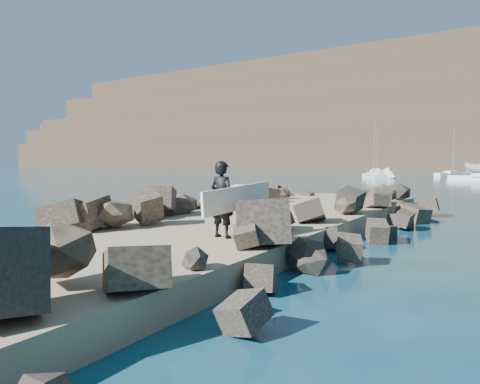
# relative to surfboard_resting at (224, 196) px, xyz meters

# --- Properties ---
(ground) EXTENTS (800.00, 800.00, 0.00)m
(ground) POSITION_rel_surfboard_resting_xyz_m (2.80, -2.12, -1.04)
(ground) COLOR #0F384C
(ground) RESTS_ON ground
(jetty) EXTENTS (6.00, 26.00, 0.60)m
(jetty) POSITION_rel_surfboard_resting_xyz_m (2.80, -4.12, -0.74)
(jetty) COLOR #8C7759
(jetty) RESTS_ON ground
(riprap_left) EXTENTS (2.60, 22.00, 1.00)m
(riprap_left) POSITION_rel_surfboard_resting_xyz_m (-0.10, -3.62, -0.54)
(riprap_left) COLOR black
(riprap_left) RESTS_ON ground
(riprap_right) EXTENTS (2.60, 22.00, 1.00)m
(riprap_right) POSITION_rel_surfboard_resting_xyz_m (5.70, -3.62, -0.54)
(riprap_right) COLOR black
(riprap_right) RESTS_ON ground
(surfboard_resting) EXTENTS (0.71, 2.47, 0.08)m
(surfboard_resting) POSITION_rel_surfboard_resting_xyz_m (0.00, 0.00, 0.00)
(surfboard_resting) COLOR white
(surfboard_resting) RESTS_ON riprap_left
(boat_imported) EXTENTS (6.39, 5.18, 2.36)m
(boat_imported) POSITION_rel_surfboard_resting_xyz_m (5.04, 72.79, 0.14)
(boat_imported) COLOR silver
(boat_imported) RESTS_ON ground
(surfer_with_board) EXTENTS (1.04, 2.32, 1.89)m
(surfer_with_board) POSITION_rel_surfboard_resting_xyz_m (4.17, -5.97, 0.51)
(surfer_with_board) COLOR black
(surfer_with_board) RESTS_ON jetty
(sailboat_b) EXTENTS (4.86, 5.46, 7.36)m
(sailboat_b) POSITION_rel_surfboard_resting_xyz_m (2.28, 57.98, -0.69)
(sailboat_b) COLOR white
(sailboat_b) RESTS_ON ground
(sailboat_e) EXTENTS (4.56, 7.33, 8.82)m
(sailboat_e) POSITION_rel_surfboard_resting_xyz_m (-13.06, 72.47, -0.69)
(sailboat_e) COLOR white
(sailboat_e) RESTS_ON ground
(sailboat_a) EXTENTS (4.86, 6.85, 8.48)m
(sailboat_a) POSITION_rel_surfboard_resting_xyz_m (-6.18, 45.15, -0.69)
(sailboat_a) COLOR white
(sailboat_a) RESTS_ON ground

